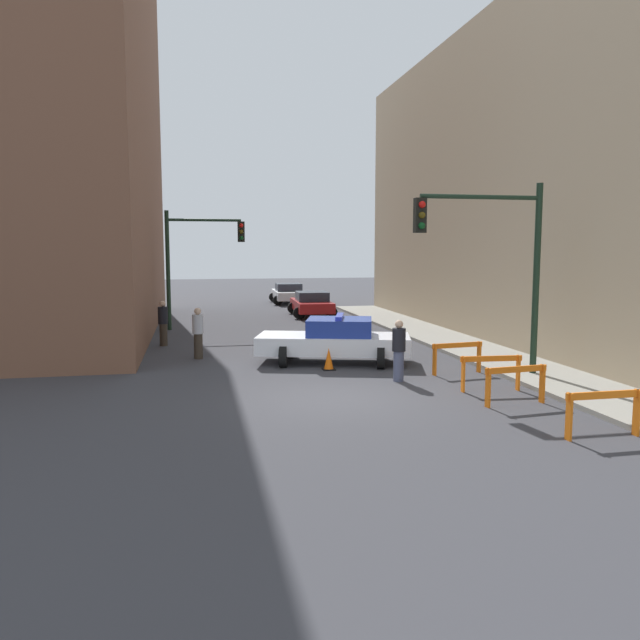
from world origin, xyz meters
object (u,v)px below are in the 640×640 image
Objects in this scene: pedestrian_crossing at (198,332)px; pedestrian_sidewalk at (399,350)px; barrier_corner at (457,353)px; parked_car_mid at (288,293)px; traffic_light_far at (193,252)px; barrier_mid at (516,379)px; police_car at (335,340)px; traffic_light_near at (498,250)px; barrier_front at (604,406)px; barrier_back at (491,367)px; parked_car_near at (312,304)px; traffic_cone at (329,359)px; pedestrian_corner at (163,323)px.

pedestrian_sidewalk is at bearing -167.15° from pedestrian_crossing.
parked_car_mid is at bearing 93.05° from barrier_corner.
traffic_light_far is 17.05m from barrier_mid.
police_car reaches higher than barrier_corner.
traffic_light_near is 1.00× the size of traffic_light_far.
pedestrian_sidewalk reaches higher than parked_car_mid.
pedestrian_crossing reaches higher than barrier_corner.
parked_car_mid is 30.02m from barrier_front.
barrier_back is (7.23, -13.83, -2.78)m from traffic_light_far.
parked_car_near reaches higher than barrier_back.
barrier_corner is 2.43× the size of traffic_cone.
pedestrian_corner is 1.04× the size of barrier_corner.
parked_car_mid is at bearing -7.66° from pedestrian_sidewalk.
traffic_cone is at bearing 153.22° from traffic_light_near.
traffic_light_near is at bearing -113.95° from police_car.
traffic_light_near is at bearing 59.93° from barrier_back.
police_car is 3.03× the size of pedestrian_corner.
pedestrian_sidewalk reaches higher than barrier_corner.
traffic_light_far is 14.01m from barrier_corner.
traffic_cone is at bearing 115.89° from barrier_front.
parked_car_near is 7.94m from parked_car_mid.
parked_car_near is 2.63× the size of pedestrian_corner.
police_car is 1.21m from traffic_cone.
traffic_light_far is 19.56m from barrier_front.
barrier_front is at bearing -64.11° from traffic_cone.
traffic_light_near is at bearing -100.74° from pedestrian_sidewalk.
pedestrian_sidewalk reaches higher than barrier_front.
police_car is at bearing -95.27° from parked_car_near.
parked_car_near is at bearing 81.21° from traffic_cone.
traffic_cone is at bearing -161.74° from pedestrian_crossing.
parked_car_mid is at bearing 11.39° from police_car.
police_car reaches higher than barrier_front.
barrier_front and barrier_mid have the same top height.
pedestrian_sidewalk is at bearing 139.32° from barrier_back.
parked_car_near is at bearing -8.60° from pedestrian_sidewalk.
barrier_front is (-0.54, -5.41, -2.91)m from traffic_light_near.
barrier_front is at bearing -82.14° from barrier_mid.
traffic_light_near is 1.20× the size of parked_car_mid.
parked_car_mid is at bearing 92.78° from barrier_front.
police_car is at bearing 94.83° from pedestrian_corner.
pedestrian_corner is at bearing -103.94° from traffic_light_far.
pedestrian_crossing reaches higher than parked_car_mid.
barrier_corner is (-0.73, 0.81, -2.91)m from traffic_light_near.
traffic_cone is at bearing 32.53° from pedestrian_sidewalk.
pedestrian_crossing is 12.62m from barrier_front.
pedestrian_crossing reaches higher than barrier_mid.
pedestrian_corner reaches higher than barrier_corner.
parked_car_mid is 6.63× the size of traffic_cone.
pedestrian_sidewalk is 1.04× the size of barrier_corner.
police_car is 3.14× the size of barrier_front.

